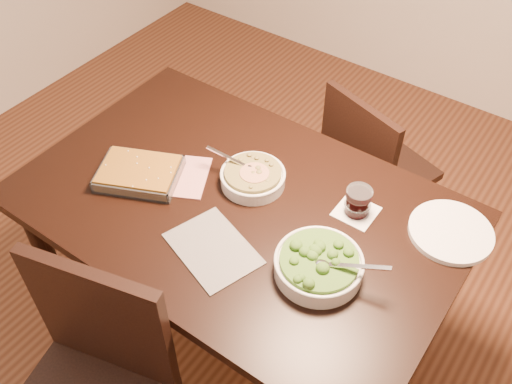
{
  "coord_description": "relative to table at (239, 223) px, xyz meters",
  "views": [
    {
      "loc": [
        0.77,
        -0.98,
        2.07
      ],
      "look_at": [
        0.05,
        0.03,
        0.8
      ],
      "focal_mm": 40.0,
      "sensor_mm": 36.0,
      "label": 1
    }
  ],
  "objects": [
    {
      "name": "table",
      "position": [
        0.0,
        0.0,
        0.0
      ],
      "size": [
        1.4,
        0.9,
        0.75
      ],
      "color": "black",
      "rests_on": "ground"
    },
    {
      "name": "magazine_a",
      "position": [
        -0.27,
        -0.04,
        0.1
      ],
      "size": [
        0.33,
        0.3,
        0.01
      ],
      "primitive_type": "cube",
      "rotation": [
        0.0,
        0.0,
        0.47
      ],
      "color": "#C5384C",
      "rests_on": "table"
    },
    {
      "name": "wine_tumbler",
      "position": [
        0.32,
        0.18,
        0.15
      ],
      "size": [
        0.08,
        0.08,
        0.09
      ],
      "color": "black",
      "rests_on": "coaster"
    },
    {
      "name": "magazine_b",
      "position": [
        0.05,
        -0.2,
        0.1
      ],
      "size": [
        0.32,
        0.27,
        0.0
      ],
      "primitive_type": "cube",
      "rotation": [
        0.0,
        0.0,
        -0.33
      ],
      "color": "#27262E",
      "rests_on": "table"
    },
    {
      "name": "stew_bowl",
      "position": [
        -0.01,
        0.1,
        0.13
      ],
      "size": [
        0.24,
        0.21,
        0.08
      ],
      "color": "silver",
      "rests_on": "table"
    },
    {
      "name": "broccoli_bowl",
      "position": [
        0.35,
        -0.09,
        0.13
      ],
      "size": [
        0.28,
        0.25,
        0.1
      ],
      "color": "silver",
      "rests_on": "table"
    },
    {
      "name": "dinner_plate",
      "position": [
        0.6,
        0.27,
        0.1
      ],
      "size": [
        0.25,
        0.25,
        0.02
      ],
      "primitive_type": "cylinder",
      "color": "white",
      "rests_on": "table"
    },
    {
      "name": "coaster",
      "position": [
        0.32,
        0.18,
        0.1
      ],
      "size": [
        0.12,
        0.12,
        0.0
      ],
      "primitive_type": "cube",
      "color": "white",
      "rests_on": "table"
    },
    {
      "name": "ground",
      "position": [
        0.0,
        0.0,
        -0.65
      ],
      "size": [
        4.0,
        4.0,
        0.0
      ],
      "primitive_type": "plane",
      "color": "#462314",
      "rests_on": "ground"
    },
    {
      "name": "chair_far",
      "position": [
        0.15,
        0.71,
        -0.2
      ],
      "size": [
        0.48,
        0.48,
        0.81
      ],
      "rotation": [
        0.0,
        0.0,
        2.83
      ],
      "color": "black",
      "rests_on": "ground"
    },
    {
      "name": "baking_dish",
      "position": [
        -0.33,
        -0.1,
        0.12
      ],
      "size": [
        0.32,
        0.28,
        0.05
      ],
      "rotation": [
        0.0,
        0.0,
        0.43
      ],
      "color": "silver",
      "rests_on": "table"
    },
    {
      "name": "chair_near",
      "position": [
        -0.05,
        -0.65,
        -0.14
      ],
      "size": [
        0.52,
        0.52,
        0.92
      ],
      "rotation": [
        0.0,
        0.0,
        0.25
      ],
      "color": "black",
      "rests_on": "ground"
    }
  ]
}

